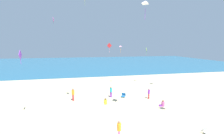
# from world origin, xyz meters

# --- Properties ---
(ground_plane) EXTENTS (120.00, 120.00, 0.00)m
(ground_plane) POSITION_xyz_m (0.00, 10.00, 0.00)
(ground_plane) COLOR #C6B58C
(ocean_water) EXTENTS (120.00, 60.00, 0.05)m
(ocean_water) POSITION_xyz_m (0.00, 55.83, 0.03)
(ocean_water) COLOR #236084
(ocean_water) RESTS_ON ground_plane
(beach_chair_mid_beach) EXTENTS (0.82, 0.84, 0.59)m
(beach_chair_mid_beach) POSITION_xyz_m (2.61, 10.57, 0.26)
(beach_chair_mid_beach) COLOR #2370B2
(beach_chair_mid_beach) RESTS_ON ground_plane
(beach_chair_near_camera) EXTENTS (0.58, 0.73, 0.58)m
(beach_chair_near_camera) POSITION_xyz_m (6.70, -0.17, 0.26)
(beach_chair_near_camera) COLOR white
(beach_chair_near_camera) RESTS_ON ground_plane
(person_0) EXTENTS (0.43, 0.43, 1.53)m
(person_0) POSITION_xyz_m (0.87, 10.87, 0.89)
(person_0) COLOR purple
(person_0) RESTS_ON ground_plane
(person_1) EXTENTS (0.69, 0.66, 0.79)m
(person_1) POSITION_xyz_m (-0.40, 8.37, 0.29)
(person_1) COLOR yellow
(person_1) RESTS_ON ground_plane
(person_2) EXTENTS (0.36, 0.36, 1.57)m
(person_2) POSITION_xyz_m (-0.65, 0.55, 0.90)
(person_2) COLOR #D8599E
(person_2) RESTS_ON ground_plane
(person_3) EXTENTS (0.71, 0.55, 0.80)m
(person_3) POSITION_xyz_m (6.27, 6.17, 0.29)
(person_3) COLOR #D8599E
(person_3) RESTS_ON ground_plane
(person_4) EXTENTS (0.31, 0.31, 1.45)m
(person_4) POSITION_xyz_m (5.85, 9.14, 0.84)
(person_4) COLOR red
(person_4) RESTS_ON ground_plane
(person_5) EXTENTS (0.45, 0.45, 1.67)m
(person_5) POSITION_xyz_m (-4.35, 10.51, 0.96)
(person_5) COLOR red
(person_5) RESTS_ON ground_plane
(kite_pink) EXTENTS (0.61, 0.51, 1.44)m
(kite_pink) POSITION_xyz_m (4.07, 17.66, 7.15)
(kite_pink) COLOR pink
(kite_purple) EXTENTS (0.06, 0.88, 1.34)m
(kite_purple) POSITION_xyz_m (-8.95, 5.96, 6.43)
(kite_purple) COLOR purple
(kite_red) EXTENTS (0.84, 0.73, 1.84)m
(kite_red) POSITION_xyz_m (2.56, 20.39, 7.21)
(kite_red) COLOR red
(kite_magenta) EXTENTS (0.28, 0.96, 1.27)m
(kite_magenta) POSITION_xyz_m (-8.29, 25.42, 12.57)
(kite_magenta) COLOR #DB3DA8
(kite_white) EXTENTS (0.62, 0.82, 1.79)m
(kite_white) POSITION_xyz_m (2.81, 4.10, 11.38)
(kite_white) COLOR white
(kite_lime) EXTENTS (0.31, 0.79, 1.46)m
(kite_lime) POSITION_xyz_m (9.00, 17.39, 6.54)
(kite_lime) COLOR #99DB33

